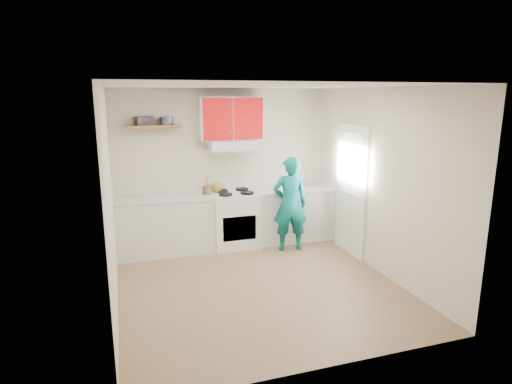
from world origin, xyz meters
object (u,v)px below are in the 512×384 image
object	(u,v)px
kettle	(217,187)
crock	(206,191)
stove	(234,219)
person	(290,204)
tin	(166,121)

from	to	relation	value
kettle	crock	bearing A→B (deg)	-162.62
stove	kettle	size ratio (longest dim) A/B	4.34
stove	person	world-z (taller)	person
stove	person	distance (m)	0.98
person	kettle	bearing A→B (deg)	-18.80
tin	crock	world-z (taller)	tin
tin	kettle	world-z (taller)	tin
stove	person	size ratio (longest dim) A/B	0.59
stove	crock	distance (m)	0.69
tin	kettle	size ratio (longest dim) A/B	0.96
person	crock	bearing A→B (deg)	-10.05
tin	person	world-z (taller)	tin
tin	person	bearing A→B (deg)	-18.37
person	tin	bearing A→B (deg)	-8.07
kettle	person	world-z (taller)	person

